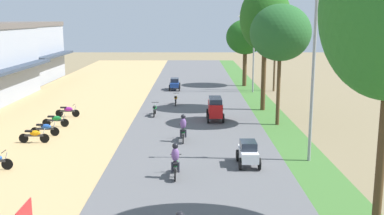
{
  "coord_description": "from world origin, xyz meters",
  "views": [
    {
      "loc": [
        -0.27,
        -10.07,
        7.32
      ],
      "look_at": [
        -0.39,
        18.59,
        1.72
      ],
      "focal_mm": 42.88,
      "sensor_mm": 36.0,
      "label": 1
    }
  ],
  "objects_px": {
    "utility_pole_near": "(277,48)",
    "median_tree_third": "(267,19)",
    "parked_motorbike_sixth": "(70,110)",
    "car_sedan_blue": "(177,83)",
    "parked_motorbike_third": "(37,135)",
    "car_hatchback_white": "(250,152)",
    "car_van_red": "(217,108)",
    "motorbike_ahead_fifth": "(178,99)",
    "median_tree_second": "(283,33)",
    "parked_motorbike_fifth": "(58,120)",
    "motorbike_ahead_second": "(177,161)",
    "streetlamp_near": "(316,68)",
    "streetlamp_mid": "(256,47)",
    "parked_motorbike_fourth": "(47,128)",
    "motorbike_ahead_fourth": "(157,109)",
    "median_tree_fourth": "(247,37)",
    "motorbike_ahead_third": "(185,128)"
  },
  "relations": [
    {
      "from": "parked_motorbike_third",
      "to": "utility_pole_near",
      "type": "height_order",
      "value": "utility_pole_near"
    },
    {
      "from": "parked_motorbike_fourth",
      "to": "median_tree_third",
      "type": "distance_m",
      "value": 18.35
    },
    {
      "from": "car_sedan_blue",
      "to": "median_tree_second",
      "type": "bearing_deg",
      "value": -63.74
    },
    {
      "from": "car_sedan_blue",
      "to": "utility_pole_near",
      "type": "bearing_deg",
      "value": -2.22
    },
    {
      "from": "car_van_red",
      "to": "car_sedan_blue",
      "type": "relative_size",
      "value": 1.07
    },
    {
      "from": "median_tree_fourth",
      "to": "motorbike_ahead_third",
      "type": "height_order",
      "value": "median_tree_fourth"
    },
    {
      "from": "utility_pole_near",
      "to": "median_tree_third",
      "type": "bearing_deg",
      "value": -104.81
    },
    {
      "from": "parked_motorbike_fifth",
      "to": "median_tree_fourth",
      "type": "bearing_deg",
      "value": 52.12
    },
    {
      "from": "parked_motorbike_third",
      "to": "motorbike_ahead_second",
      "type": "distance_m",
      "value": 10.44
    },
    {
      "from": "parked_motorbike_third",
      "to": "car_van_red",
      "type": "distance_m",
      "value": 12.52
    },
    {
      "from": "parked_motorbike_fifth",
      "to": "car_sedan_blue",
      "type": "bearing_deg",
      "value": 65.37
    },
    {
      "from": "median_tree_third",
      "to": "motorbike_ahead_second",
      "type": "distance_m",
      "value": 18.38
    },
    {
      "from": "parked_motorbike_sixth",
      "to": "median_tree_second",
      "type": "distance_m",
      "value": 16.45
    },
    {
      "from": "median_tree_second",
      "to": "median_tree_fourth",
      "type": "distance_m",
      "value": 18.56
    },
    {
      "from": "parked_motorbike_fourth",
      "to": "motorbike_ahead_third",
      "type": "bearing_deg",
      "value": -8.43
    },
    {
      "from": "median_tree_third",
      "to": "streetlamp_mid",
      "type": "relative_size",
      "value": 1.28
    },
    {
      "from": "parked_motorbike_fourth",
      "to": "motorbike_ahead_fifth",
      "type": "relative_size",
      "value": 1.0
    },
    {
      "from": "parked_motorbike_fourth",
      "to": "median_tree_second",
      "type": "xyz_separation_m",
      "value": [
        15.11,
        3.13,
        5.8
      ]
    },
    {
      "from": "car_sedan_blue",
      "to": "motorbike_ahead_fifth",
      "type": "relative_size",
      "value": 1.26
    },
    {
      "from": "car_hatchback_white",
      "to": "motorbike_ahead_third",
      "type": "height_order",
      "value": "motorbike_ahead_third"
    },
    {
      "from": "motorbike_ahead_fifth",
      "to": "parked_motorbike_fifth",
      "type": "bearing_deg",
      "value": -134.42
    },
    {
      "from": "parked_motorbike_sixth",
      "to": "motorbike_ahead_third",
      "type": "relative_size",
      "value": 1.0
    },
    {
      "from": "median_tree_third",
      "to": "car_hatchback_white",
      "type": "xyz_separation_m",
      "value": [
        -2.89,
        -14.23,
        -6.54
      ]
    },
    {
      "from": "streetlamp_mid",
      "to": "parked_motorbike_sixth",
      "type": "bearing_deg",
      "value": -142.59
    },
    {
      "from": "parked_motorbike_third",
      "to": "median_tree_fourth",
      "type": "xyz_separation_m",
      "value": [
        15.03,
        23.29,
        4.75
      ]
    },
    {
      "from": "car_hatchback_white",
      "to": "motorbike_ahead_fourth",
      "type": "relative_size",
      "value": 1.11
    },
    {
      "from": "median_tree_second",
      "to": "motorbike_ahead_fourth",
      "type": "height_order",
      "value": "median_tree_second"
    },
    {
      "from": "median_tree_fourth",
      "to": "streetlamp_near",
      "type": "xyz_separation_m",
      "value": [
        0.36,
        -26.71,
        -0.41
      ]
    },
    {
      "from": "parked_motorbike_fourth",
      "to": "motorbike_ahead_second",
      "type": "bearing_deg",
      "value": -42.09
    },
    {
      "from": "parked_motorbike_third",
      "to": "car_hatchback_white",
      "type": "distance_m",
      "value": 12.84
    },
    {
      "from": "streetlamp_near",
      "to": "car_van_red",
      "type": "height_order",
      "value": "streetlamp_near"
    },
    {
      "from": "parked_motorbike_third",
      "to": "car_hatchback_white",
      "type": "xyz_separation_m",
      "value": [
        12.12,
        -4.24,
        0.19
      ]
    },
    {
      "from": "utility_pole_near",
      "to": "motorbike_ahead_fourth",
      "type": "height_order",
      "value": "utility_pole_near"
    },
    {
      "from": "car_hatchback_white",
      "to": "car_sedan_blue",
      "type": "bearing_deg",
      "value": 100.54
    },
    {
      "from": "parked_motorbike_sixth",
      "to": "car_hatchback_white",
      "type": "distance_m",
      "value": 16.67
    },
    {
      "from": "median_tree_fourth",
      "to": "motorbike_ahead_third",
      "type": "relative_size",
      "value": 3.97
    },
    {
      "from": "parked_motorbike_sixth",
      "to": "motorbike_ahead_fourth",
      "type": "distance_m",
      "value": 6.47
    },
    {
      "from": "parked_motorbike_fifth",
      "to": "motorbike_ahead_second",
      "type": "xyz_separation_m",
      "value": [
        8.47,
        -10.05,
        0.3
      ]
    },
    {
      "from": "parked_motorbike_sixth",
      "to": "car_sedan_blue",
      "type": "xyz_separation_m",
      "value": [
        7.5,
        13.11,
        0.19
      ]
    },
    {
      "from": "car_van_red",
      "to": "motorbike_ahead_fifth",
      "type": "distance_m",
      "value": 6.84
    },
    {
      "from": "parked_motorbike_third",
      "to": "parked_motorbike_sixth",
      "type": "xyz_separation_m",
      "value": [
        0.04,
        7.25,
        0.0
      ]
    },
    {
      "from": "motorbike_ahead_second",
      "to": "motorbike_ahead_fifth",
      "type": "distance_m",
      "value": 18.08
    },
    {
      "from": "car_hatchback_white",
      "to": "car_van_red",
      "type": "height_order",
      "value": "car_van_red"
    },
    {
      "from": "parked_motorbike_sixth",
      "to": "car_hatchback_white",
      "type": "bearing_deg",
      "value": -43.57
    },
    {
      "from": "median_tree_second",
      "to": "car_hatchback_white",
      "type": "bearing_deg",
      "value": -109.07
    },
    {
      "from": "streetlamp_near",
      "to": "motorbike_ahead_fifth",
      "type": "height_order",
      "value": "streetlamp_near"
    },
    {
      "from": "parked_motorbike_fourth",
      "to": "parked_motorbike_fifth",
      "type": "xyz_separation_m",
      "value": [
        -0.05,
        2.44,
        0.0
      ]
    },
    {
      "from": "streetlamp_near",
      "to": "car_hatchback_white",
      "type": "distance_m",
      "value": 5.34
    },
    {
      "from": "utility_pole_near",
      "to": "car_van_red",
      "type": "xyz_separation_m",
      "value": [
        -6.67,
        -13.97,
        -3.37
      ]
    },
    {
      "from": "streetlamp_near",
      "to": "motorbike_ahead_fifth",
      "type": "xyz_separation_m",
      "value": [
        -7.45,
        15.51,
        -4.32
      ]
    }
  ]
}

